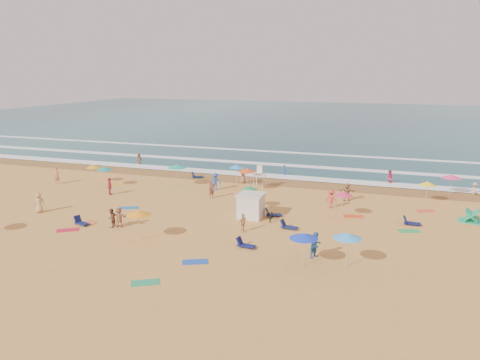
% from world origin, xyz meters
% --- Properties ---
extents(ground, '(220.00, 220.00, 0.00)m').
position_xyz_m(ground, '(0.00, 0.00, 0.00)').
color(ground, gold).
rests_on(ground, ground).
extents(ocean, '(220.00, 140.00, 0.18)m').
position_xyz_m(ocean, '(0.00, 84.00, 0.00)').
color(ocean, '#0C4756').
rests_on(ocean, ground).
extents(wet_sand, '(220.00, 220.00, 0.00)m').
position_xyz_m(wet_sand, '(0.00, 12.50, 0.01)').
color(wet_sand, olive).
rests_on(wet_sand, ground).
extents(surf_foam, '(200.00, 18.70, 0.05)m').
position_xyz_m(surf_foam, '(0.00, 21.32, 0.10)').
color(surf_foam, white).
rests_on(surf_foam, ground).
extents(cabana, '(2.00, 2.00, 2.00)m').
position_xyz_m(cabana, '(3.01, -1.11, 1.00)').
color(cabana, silver).
rests_on(cabana, ground).
extents(cabana_roof, '(2.20, 2.20, 0.12)m').
position_xyz_m(cabana_roof, '(3.01, -1.11, 2.06)').
color(cabana_roof, silver).
rests_on(cabana_roof, cabana).
extents(bicycle, '(0.80, 1.72, 0.87)m').
position_xyz_m(bicycle, '(4.91, -1.41, 0.44)').
color(bicycle, black).
rests_on(bicycle, ground).
extents(lifeguard_stand, '(1.20, 1.20, 2.10)m').
position_xyz_m(lifeguard_stand, '(0.69, 9.21, 1.05)').
color(lifeguard_stand, white).
rests_on(lifeguard_stand, ground).
extents(beach_umbrellas, '(59.16, 26.90, 0.76)m').
position_xyz_m(beach_umbrellas, '(2.56, 0.82, 2.11)').
color(beach_umbrellas, '#FC387D').
rests_on(beach_umbrellas, ground).
extents(loungers, '(40.64, 23.30, 0.34)m').
position_xyz_m(loungers, '(2.77, -2.12, 0.17)').
color(loungers, '#0F144F').
rests_on(loungers, ground).
extents(towels, '(39.74, 22.83, 0.03)m').
position_xyz_m(towels, '(2.81, -4.30, 0.01)').
color(towels, red).
rests_on(towels, ground).
extents(beachgoers, '(44.50, 25.89, 2.13)m').
position_xyz_m(beachgoers, '(0.08, 4.01, 0.83)').
color(beachgoers, brown).
rests_on(beachgoers, ground).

